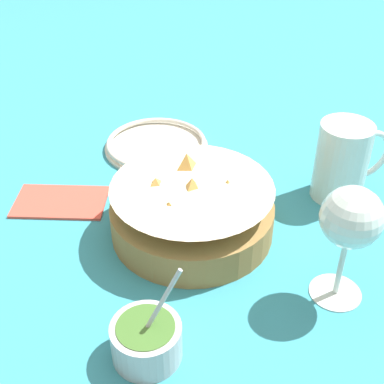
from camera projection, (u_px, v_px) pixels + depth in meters
ground_plane at (214, 234)px, 0.73m from camera, size 4.00×4.00×0.00m
food_basket at (191, 210)px, 0.72m from camera, size 0.22×0.22×0.10m
sauce_cup at (146, 339)px, 0.56m from camera, size 0.08×0.08×0.11m
wine_glass at (351, 221)px, 0.58m from camera, size 0.07×0.07×0.15m
beer_mug at (342, 164)px, 0.78m from camera, size 0.12×0.08×0.12m
side_plate at (156, 144)px, 0.91m from camera, size 0.18×0.18×0.01m
napkin at (60, 201)px, 0.79m from camera, size 0.15×0.12×0.01m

